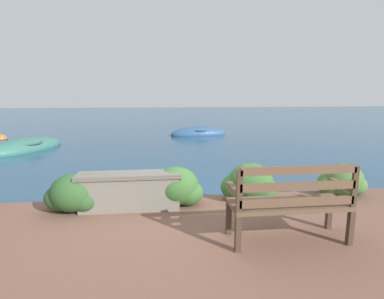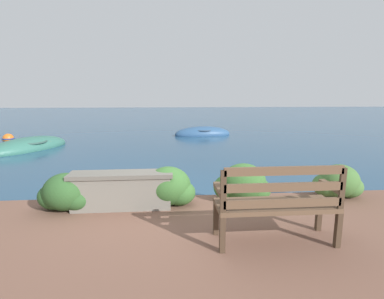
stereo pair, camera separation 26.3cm
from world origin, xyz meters
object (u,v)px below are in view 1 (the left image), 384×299
Objects in this scene: rowboat_mid at (199,134)px; mooring_buoy at (1,140)px; rowboat_nearest at (24,148)px; park_bench at (291,201)px.

rowboat_mid is 5.78× the size of mooring_buoy.
rowboat_nearest reaches higher than mooring_buoy.
park_bench is 10.71m from rowboat_mid.
rowboat_mid is (0.45, 10.68, -0.64)m from park_bench.
rowboat_nearest is 7.14m from rowboat_mid.
park_bench is at bearing -99.48° from rowboat_mid.
park_bench reaches higher than rowboat_mid.
mooring_buoy is (-1.76, 2.17, 0.01)m from rowboat_nearest.
mooring_buoy is at bearing 120.73° from park_bench.
rowboat_nearest reaches higher than rowboat_mid.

